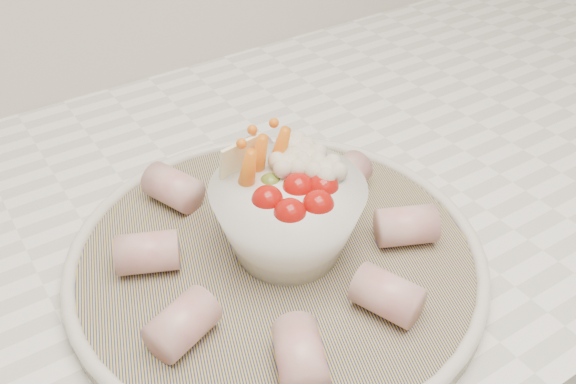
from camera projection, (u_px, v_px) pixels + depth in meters
serving_platter at (276, 257)px, 0.56m from camera, size 0.46×0.46×0.02m
veggie_bowl at (289, 212)px, 0.54m from camera, size 0.13×0.13×0.11m
cured_meat_rolls at (275, 240)px, 0.55m from camera, size 0.27×0.29×0.03m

